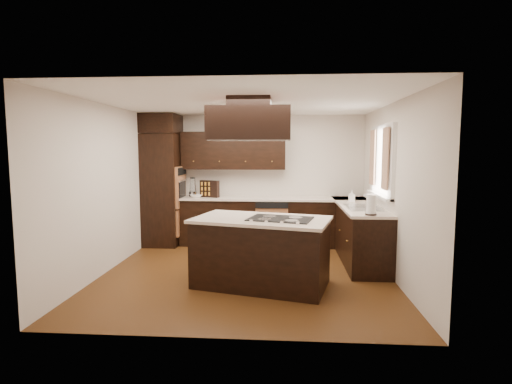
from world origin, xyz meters
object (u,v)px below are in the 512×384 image
oven_column (163,190)px  island (261,253)px  range_hood (250,124)px  spice_rack (210,189)px

oven_column → island: (2.03, -2.23, -0.62)m
oven_column → range_hood: size_ratio=2.02×
oven_column → island: oven_column is taller
range_hood → spice_rack: (-0.97, 2.30, -1.08)m
island → range_hood: bearing=-154.8°
oven_column → range_hood: bearing=-50.3°
spice_rack → island: bearing=-41.5°
island → spice_rack: 2.62m
oven_column → spice_rack: 0.90m
spice_rack → range_hood: bearing=-44.9°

